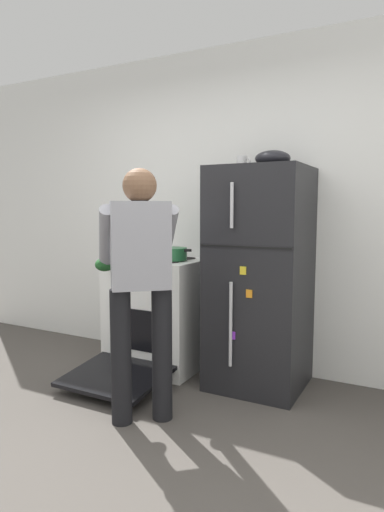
{
  "coord_description": "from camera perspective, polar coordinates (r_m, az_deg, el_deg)",
  "views": [
    {
      "loc": [
        1.54,
        -1.6,
        1.36
      ],
      "look_at": [
        0.0,
        1.32,
        1.0
      ],
      "focal_mm": 31.11,
      "sensor_mm": 36.0,
      "label": 1
    }
  ],
  "objects": [
    {
      "name": "pepper_mill",
      "position": [
        4.09,
        -6.39,
        1.26
      ],
      "size": [
        0.05,
        0.05,
        0.15
      ],
      "primitive_type": "cylinder",
      "color": "brown",
      "rests_on": "stove_range"
    },
    {
      "name": "ground",
      "position": [
        2.61,
        -15.24,
        -25.45
      ],
      "size": [
        8.0,
        8.0,
        0.0
      ],
      "primitive_type": "plane",
      "color": "#4C4742"
    },
    {
      "name": "coffee_mug",
      "position": [
        3.48,
        6.45,
        11.9
      ],
      "size": [
        0.11,
        0.08,
        0.1
      ],
      "color": "silver",
      "rests_on": "refrigerator"
    },
    {
      "name": "kitchen_wall_back",
      "position": [
        3.87,
        4.34,
        6.05
      ],
      "size": [
        6.0,
        0.1,
        2.7
      ],
      "primitive_type": "cube",
      "color": "white",
      "rests_on": "ground"
    },
    {
      "name": "red_pot",
      "position": [
        3.64,
        -2.59,
        0.28
      ],
      "size": [
        0.35,
        0.25,
        0.1
      ],
      "color": "#236638",
      "rests_on": "stove_range"
    },
    {
      "name": "person_cook",
      "position": [
        2.81,
        -6.7,
        -2.08
      ],
      "size": [
        0.68,
        0.72,
        1.6
      ],
      "color": "black",
      "rests_on": "ground"
    },
    {
      "name": "mixing_bowl",
      "position": [
        3.35,
        10.34,
        12.23
      ],
      "size": [
        0.26,
        0.26,
        0.12
      ],
      "primitive_type": "ellipsoid",
      "color": "black",
      "rests_on": "refrigerator"
    },
    {
      "name": "stove_range",
      "position": [
        3.84,
        -4.39,
        -7.45
      ],
      "size": [
        0.76,
        1.23,
        0.93
      ],
      "color": "white",
      "rests_on": "ground"
    },
    {
      "name": "refrigerator",
      "position": [
        3.39,
        8.75,
        -2.85
      ],
      "size": [
        0.68,
        0.72,
        1.66
      ],
      "color": "black",
      "rests_on": "ground"
    }
  ]
}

